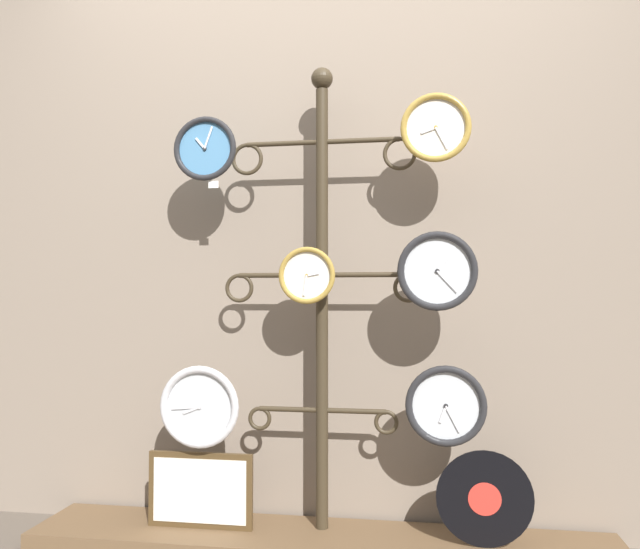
% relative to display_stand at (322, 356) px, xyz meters
% --- Properties ---
extents(shop_wall, '(4.40, 0.04, 2.80)m').
position_rel_display_stand_xyz_m(shop_wall, '(0.00, 0.16, 0.68)').
color(shop_wall, gray).
rests_on(shop_wall, ground_plane).
extents(low_shelf, '(2.20, 0.36, 0.06)m').
position_rel_display_stand_xyz_m(low_shelf, '(0.00, -0.06, -0.69)').
color(low_shelf, brown).
rests_on(low_shelf, ground_plane).
extents(display_stand, '(0.78, 0.38, 1.85)m').
position_rel_display_stand_xyz_m(display_stand, '(0.00, 0.00, 0.00)').
color(display_stand, '#382D1E').
rests_on(display_stand, ground_plane).
extents(clock_top_left, '(0.25, 0.04, 0.25)m').
position_rel_display_stand_xyz_m(clock_top_left, '(-0.45, -0.08, 0.81)').
color(clock_top_left, '#4C84B2').
extents(clock_top_right, '(0.26, 0.04, 0.26)m').
position_rel_display_stand_xyz_m(clock_top_right, '(0.44, -0.08, 0.85)').
color(clock_top_right, silver).
extents(clock_middle_center, '(0.22, 0.04, 0.22)m').
position_rel_display_stand_xyz_m(clock_middle_center, '(-0.04, -0.09, 0.31)').
color(clock_middle_center, silver).
extents(clock_middle_right, '(0.29, 0.04, 0.29)m').
position_rel_display_stand_xyz_m(clock_middle_right, '(0.44, -0.10, 0.32)').
color(clock_middle_right, silver).
extents(clock_bottom_left, '(0.31, 0.04, 0.31)m').
position_rel_display_stand_xyz_m(clock_bottom_left, '(-0.45, -0.11, -0.19)').
color(clock_bottom_left, silver).
extents(clock_bottom_right, '(0.29, 0.04, 0.29)m').
position_rel_display_stand_xyz_m(clock_bottom_right, '(0.47, -0.08, -0.17)').
color(clock_bottom_right, silver).
extents(vinyl_record, '(0.34, 0.01, 0.34)m').
position_rel_display_stand_xyz_m(vinyl_record, '(0.60, -0.10, -0.49)').
color(vinyl_record, black).
rests_on(vinyl_record, low_shelf).
extents(picture_frame, '(0.41, 0.02, 0.29)m').
position_rel_display_stand_xyz_m(picture_frame, '(-0.46, -0.07, -0.51)').
color(picture_frame, '#4C381E').
rests_on(picture_frame, low_shelf).
extents(price_tag_upper, '(0.04, 0.00, 0.03)m').
position_rel_display_stand_xyz_m(price_tag_upper, '(-0.42, -0.08, 0.67)').
color(price_tag_upper, white).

